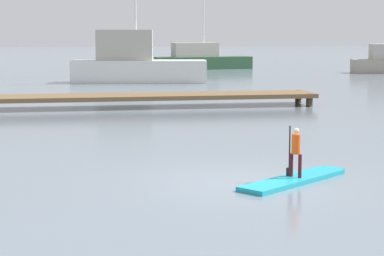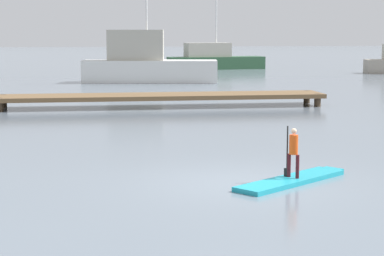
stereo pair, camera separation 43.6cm
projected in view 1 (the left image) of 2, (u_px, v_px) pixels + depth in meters
The scene contains 6 objects.
ground_plane at pixel (240, 183), 15.46m from camera, with size 240.00×240.00×0.00m, color slate.
paddleboard_near at pixel (295, 179), 15.61m from camera, with size 2.93×2.43×0.10m.
paddler_child_solo at pixel (295, 150), 15.53m from camera, with size 0.29×0.33×1.10m.
fishing_boat_white_large at pixel (135, 63), 44.36m from camera, with size 8.41×3.40×7.80m.
motor_boat_small_navy at pixel (201, 59), 59.26m from camera, with size 8.07×3.04×5.69m.
floating_dock at pixel (154, 97), 30.45m from camera, with size 13.71×2.10×0.54m.
Camera 1 is at (-3.63, -14.76, 3.26)m, focal length 67.99 mm.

